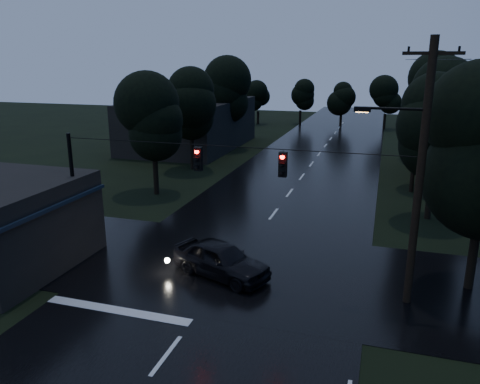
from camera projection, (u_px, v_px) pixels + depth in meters
The scene contains 14 objects.
main_road at pixel (302, 177), 38.01m from camera, with size 12.00×120.00×0.02m, color black.
cross_street at pixel (233, 267), 21.47m from camera, with size 60.00×9.00×0.02m, color black.
building_far_left at pixel (190, 124), 50.52m from camera, with size 10.00×16.00×5.00m, color black.
utility_pole_main at pixel (418, 172), 17.01m from camera, with size 3.50×0.30×10.00m.
utility_pole_far at pixel (416, 138), 32.75m from camera, with size 2.00×0.30×7.50m.
anchor_pole_left at pixel (74, 197), 21.88m from camera, with size 0.18×0.18×6.00m, color black.
span_signals at pixel (238, 161), 18.96m from camera, with size 15.00×0.37×1.12m.
tree_left_a at pixel (153, 120), 31.80m from camera, with size 3.92×3.92×8.26m.
tree_left_b at pixel (191, 104), 39.22m from camera, with size 4.20×4.20×8.85m.
tree_left_c at pixel (223, 92), 48.48m from camera, with size 4.48×4.48×9.44m.
tree_right_a at pixel (438, 125), 26.57m from camera, with size 4.20×4.20×8.85m.
tree_right_b at pixel (437, 106), 33.64m from camera, with size 4.48×4.48×9.44m.
tree_right_c at pixel (435, 92), 42.56m from camera, with size 4.76×4.76×10.03m.
car at pixel (221, 259), 20.42m from camera, with size 1.85×4.59×1.56m, color black.
Camera 1 is at (6.14, -6.74, 9.18)m, focal length 35.00 mm.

